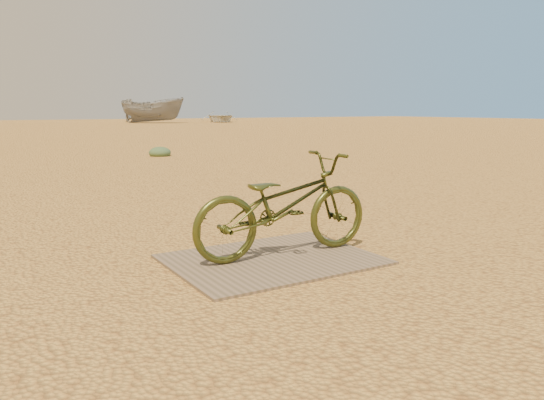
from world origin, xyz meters
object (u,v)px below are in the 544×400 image
plywood_board (272,259)px  bicycle (284,205)px  boat_mid_right (153,110)px  boat_far_right (220,117)px

plywood_board → bicycle: bearing=17.2°
plywood_board → boat_mid_right: 43.75m
bicycle → plywood_board: bearing=109.7°
boat_mid_right → boat_far_right: bearing=-53.7°
plywood_board → bicycle: (0.14, 0.04, 0.44)m
bicycle → boat_mid_right: bearing=-15.0°
bicycle → boat_far_right: bearing=-22.8°
plywood_board → boat_mid_right: boat_mid_right is taller
plywood_board → boat_far_right: bearing=64.7°
bicycle → boat_far_right: size_ratio=0.34×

